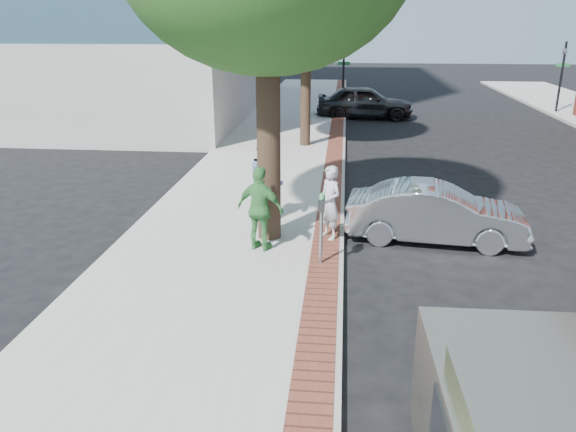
# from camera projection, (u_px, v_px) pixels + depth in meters

# --- Properties ---
(ground) EXTENTS (120.00, 120.00, 0.00)m
(ground) POSITION_uv_depth(u_px,v_px,m) (287.00, 279.00, 11.11)
(ground) COLOR black
(ground) RESTS_ON ground
(sidewalk) EXTENTS (5.00, 60.00, 0.15)m
(sidewalk) POSITION_uv_depth(u_px,v_px,m) (267.00, 171.00, 18.74)
(sidewalk) COLOR #9E9991
(sidewalk) RESTS_ON ground
(brick_strip) EXTENTS (0.60, 60.00, 0.01)m
(brick_strip) POSITION_uv_depth(u_px,v_px,m) (333.00, 171.00, 18.51)
(brick_strip) COLOR brown
(brick_strip) RESTS_ON sidewalk
(curb) EXTENTS (0.10, 60.00, 0.15)m
(curb) POSITION_uv_depth(u_px,v_px,m) (343.00, 173.00, 18.50)
(curb) COLOR gray
(curb) RESTS_ON ground
(office_base) EXTENTS (18.20, 22.20, 4.00)m
(office_base) POSITION_uv_depth(u_px,v_px,m) (102.00, 72.00, 32.33)
(office_base) COLOR gray
(office_base) RESTS_ON ground
(signal_near) EXTENTS (0.70, 0.15, 3.80)m
(signal_near) POSITION_uv_depth(u_px,v_px,m) (343.00, 70.00, 30.94)
(signal_near) COLOR black
(signal_near) RESTS_ON ground
(signal_far) EXTENTS (0.70, 0.15, 3.80)m
(signal_far) POSITION_uv_depth(u_px,v_px,m) (562.00, 72.00, 29.86)
(signal_far) COLOR black
(signal_far) RESTS_ON ground
(tree_far) EXTENTS (4.80, 4.80, 7.14)m
(tree_far) POSITION_uv_depth(u_px,v_px,m) (306.00, 7.00, 20.68)
(tree_far) COLOR black
(tree_far) RESTS_ON sidewalk
(parking_meter) EXTENTS (0.12, 0.32, 1.47)m
(parking_meter) POSITION_uv_depth(u_px,v_px,m) (322.00, 214.00, 11.13)
(parking_meter) COLOR gray
(parking_meter) RESTS_ON sidewalk
(person_gray) EXTENTS (0.70, 0.73, 1.69)m
(person_gray) POSITION_uv_depth(u_px,v_px,m) (330.00, 203.00, 12.54)
(person_gray) COLOR #AEADB2
(person_gray) RESTS_ON sidewalk
(person_officer) EXTENTS (1.13, 1.24, 2.06)m
(person_officer) POSITION_uv_depth(u_px,v_px,m) (266.00, 180.00, 13.66)
(person_officer) COLOR #7C9DC0
(person_officer) RESTS_ON sidewalk
(person_green) EXTENTS (1.16, 0.78, 1.83)m
(person_green) POSITION_uv_depth(u_px,v_px,m) (260.00, 209.00, 11.88)
(person_green) COLOR #3E8942
(person_green) RESTS_ON sidewalk
(sedan_silver) EXTENTS (4.17, 1.86, 1.33)m
(sedan_silver) POSITION_uv_depth(u_px,v_px,m) (436.00, 213.00, 12.84)
(sedan_silver) COLOR #B7BABE
(sedan_silver) RESTS_ON ground
(bg_car) EXTENTS (4.94, 2.00, 1.68)m
(bg_car) POSITION_uv_depth(u_px,v_px,m) (365.00, 102.00, 29.04)
(bg_car) COLOR black
(bg_car) RESTS_ON ground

